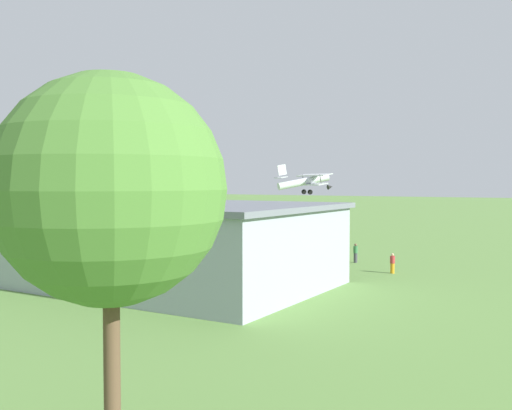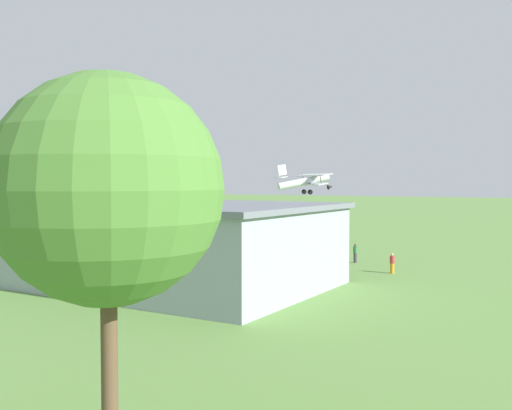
{
  "view_description": "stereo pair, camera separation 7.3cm",
  "coord_description": "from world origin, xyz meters",
  "px_view_note": "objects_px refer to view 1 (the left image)",
  "views": [
    {
      "loc": [
        -33.33,
        69.91,
        7.22
      ],
      "look_at": [
        -2.06,
        13.97,
        4.57
      ],
      "focal_mm": 40.59,
      "sensor_mm": 36.0,
      "label": 1
    },
    {
      "loc": [
        -33.39,
        69.88,
        7.22
      ],
      "look_at": [
        -2.06,
        13.97,
        4.57
      ],
      "focal_mm": 40.59,
      "sensor_mm": 36.0,
      "label": 2
    }
  ],
  "objects_px": {
    "tree_by_windsock": "(110,190)",
    "hangar": "(98,239)",
    "car_orange": "(9,237)",
    "person_by_parked_cars": "(356,253)",
    "car_silver": "(58,239)",
    "person_walking_on_apron": "(344,252)",
    "person_crossing_taxiway": "(337,254)",
    "person_near_hangar_door": "(392,263)",
    "biplane": "(306,181)"
  },
  "relations": [
    {
      "from": "tree_by_windsock",
      "to": "hangar",
      "type": "bearing_deg",
      "value": -44.91
    },
    {
      "from": "car_orange",
      "to": "person_by_parked_cars",
      "type": "distance_m",
      "value": 39.61
    },
    {
      "from": "person_by_parked_cars",
      "to": "car_silver",
      "type": "bearing_deg",
      "value": 7.08
    },
    {
      "from": "hangar",
      "to": "person_by_parked_cars",
      "type": "height_order",
      "value": "hangar"
    },
    {
      "from": "person_by_parked_cars",
      "to": "hangar",
      "type": "bearing_deg",
      "value": 48.33
    },
    {
      "from": "person_walking_on_apron",
      "to": "hangar",
      "type": "bearing_deg",
      "value": 52.11
    },
    {
      "from": "tree_by_windsock",
      "to": "person_crossing_taxiway",
      "type": "bearing_deg",
      "value": -76.41
    },
    {
      "from": "person_by_parked_cars",
      "to": "person_walking_on_apron",
      "type": "relative_size",
      "value": 1.09
    },
    {
      "from": "person_near_hangar_door",
      "to": "tree_by_windsock",
      "type": "relative_size",
      "value": 0.16
    },
    {
      "from": "car_silver",
      "to": "person_near_hangar_door",
      "type": "xyz_separation_m",
      "value": [
        -37.29,
        0.22,
        -0.06
      ]
    },
    {
      "from": "person_crossing_taxiway",
      "to": "tree_by_windsock",
      "type": "height_order",
      "value": "tree_by_windsock"
    },
    {
      "from": "biplane",
      "to": "tree_by_windsock",
      "type": "distance_m",
      "value": 62.2
    },
    {
      "from": "tree_by_windsock",
      "to": "person_by_parked_cars",
      "type": "bearing_deg",
      "value": -78.44
    },
    {
      "from": "biplane",
      "to": "car_silver",
      "type": "bearing_deg",
      "value": 50.5
    },
    {
      "from": "person_near_hangar_door",
      "to": "person_walking_on_apron",
      "type": "height_order",
      "value": "person_near_hangar_door"
    },
    {
      "from": "person_near_hangar_door",
      "to": "car_silver",
      "type": "bearing_deg",
      "value": -0.33
    },
    {
      "from": "person_near_hangar_door",
      "to": "person_crossing_taxiway",
      "type": "relative_size",
      "value": 0.89
    },
    {
      "from": "car_orange",
      "to": "person_crossing_taxiway",
      "type": "height_order",
      "value": "person_crossing_taxiway"
    },
    {
      "from": "hangar",
      "to": "car_orange",
      "type": "bearing_deg",
      "value": -24.27
    },
    {
      "from": "biplane",
      "to": "car_orange",
      "type": "xyz_separation_m",
      "value": [
        25.73,
        24.69,
        -6.35
      ]
    },
    {
      "from": "car_silver",
      "to": "person_walking_on_apron",
      "type": "bearing_deg",
      "value": -171.49
    },
    {
      "from": "person_by_parked_cars",
      "to": "person_near_hangar_door",
      "type": "distance_m",
      "value": 6.24
    },
    {
      "from": "person_by_parked_cars",
      "to": "person_near_hangar_door",
      "type": "relative_size",
      "value": 1.08
    },
    {
      "from": "person_by_parked_cars",
      "to": "car_orange",
      "type": "bearing_deg",
      "value": 7.85
    },
    {
      "from": "car_orange",
      "to": "tree_by_windsock",
      "type": "relative_size",
      "value": 0.48
    },
    {
      "from": "car_orange",
      "to": "person_near_hangar_door",
      "type": "bearing_deg",
      "value": -178.53
    },
    {
      "from": "tree_by_windsock",
      "to": "person_walking_on_apron",
      "type": "bearing_deg",
      "value": -76.76
    },
    {
      "from": "car_orange",
      "to": "tree_by_windsock",
      "type": "xyz_separation_m",
      "value": [
        -47.23,
        33.67,
        6.14
      ]
    },
    {
      "from": "person_crossing_taxiway",
      "to": "tree_by_windsock",
      "type": "bearing_deg",
      "value": 103.59
    },
    {
      "from": "car_orange",
      "to": "person_crossing_taxiway",
      "type": "distance_m",
      "value": 38.41
    },
    {
      "from": "person_near_hangar_door",
      "to": "biplane",
      "type": "bearing_deg",
      "value": -52.56
    },
    {
      "from": "car_orange",
      "to": "person_by_parked_cars",
      "type": "bearing_deg",
      "value": -172.15
    },
    {
      "from": "biplane",
      "to": "person_walking_on_apron",
      "type": "bearing_deg",
      "value": 123.1
    },
    {
      "from": "car_silver",
      "to": "person_walking_on_apron",
      "type": "distance_m",
      "value": 31.76
    },
    {
      "from": "hangar",
      "to": "biplane",
      "type": "bearing_deg",
      "value": -91.86
    },
    {
      "from": "car_orange",
      "to": "person_by_parked_cars",
      "type": "relative_size",
      "value": 2.74
    },
    {
      "from": "person_crossing_taxiway",
      "to": "person_walking_on_apron",
      "type": "relative_size",
      "value": 1.13
    },
    {
      "from": "person_walking_on_apron",
      "to": "car_orange",
      "type": "bearing_deg",
      "value": 9.06
    },
    {
      "from": "car_orange",
      "to": "person_crossing_taxiway",
      "type": "bearing_deg",
      "value": -174.85
    },
    {
      "from": "biplane",
      "to": "person_crossing_taxiway",
      "type": "height_order",
      "value": "biplane"
    },
    {
      "from": "car_silver",
      "to": "person_by_parked_cars",
      "type": "height_order",
      "value": "person_by_parked_cars"
    },
    {
      "from": "person_crossing_taxiway",
      "to": "person_walking_on_apron",
      "type": "height_order",
      "value": "person_crossing_taxiway"
    },
    {
      "from": "person_near_hangar_door",
      "to": "person_by_parked_cars",
      "type": "bearing_deg",
      "value": -43.37
    },
    {
      "from": "person_by_parked_cars",
      "to": "person_near_hangar_door",
      "type": "bearing_deg",
      "value": 136.63
    },
    {
      "from": "car_silver",
      "to": "biplane",
      "type": "bearing_deg",
      "value": -129.5
    },
    {
      "from": "biplane",
      "to": "person_near_hangar_door",
      "type": "xyz_separation_m",
      "value": [
        -18.05,
        23.57,
        -6.44
      ]
    },
    {
      "from": "hangar",
      "to": "biplane",
      "type": "xyz_separation_m",
      "value": [
        -1.16,
        -35.77,
        4.37
      ]
    },
    {
      "from": "biplane",
      "to": "person_crossing_taxiway",
      "type": "relative_size",
      "value": 4.46
    },
    {
      "from": "person_by_parked_cars",
      "to": "tree_by_windsock",
      "type": "distance_m",
      "value": 40.36
    },
    {
      "from": "biplane",
      "to": "person_crossing_taxiway",
      "type": "xyz_separation_m",
      "value": [
        -12.53,
        21.24,
        -6.34
      ]
    }
  ]
}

